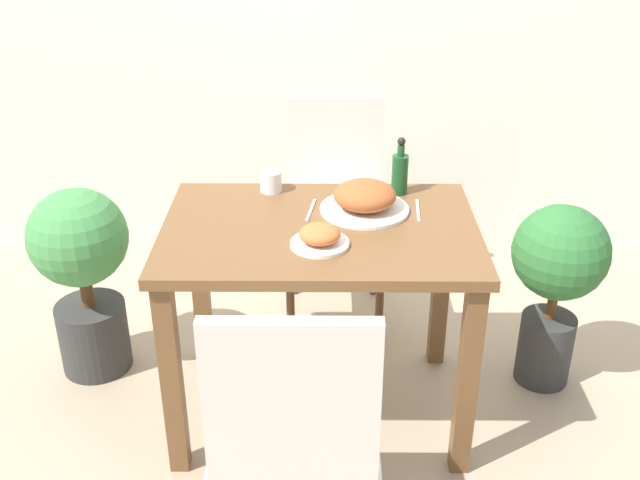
{
  "coord_description": "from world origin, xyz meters",
  "views": [
    {
      "loc": [
        0.01,
        -2.13,
        1.79
      ],
      "look_at": [
        0.0,
        0.0,
        0.68
      ],
      "focal_mm": 42.0,
      "sensor_mm": 36.0,
      "label": 1
    }
  ],
  "objects_px": {
    "potted_plant_right": "(557,274)",
    "drink_cup": "(271,181)",
    "chair_far": "(335,197)",
    "side_plate": "(321,237)",
    "chair_near": "(294,428)",
    "potted_plant_left": "(83,267)",
    "food_plate": "(365,198)",
    "sauce_bottle": "(400,172)"
  },
  "relations": [
    {
      "from": "chair_near",
      "to": "potted_plant_left",
      "type": "height_order",
      "value": "chair_near"
    },
    {
      "from": "side_plate",
      "to": "sauce_bottle",
      "type": "relative_size",
      "value": 0.88
    },
    {
      "from": "side_plate",
      "to": "drink_cup",
      "type": "bearing_deg",
      "value": 113.54
    },
    {
      "from": "chair_near",
      "to": "chair_far",
      "type": "height_order",
      "value": "same"
    },
    {
      "from": "chair_near",
      "to": "potted_plant_left",
      "type": "distance_m",
      "value": 1.26
    },
    {
      "from": "side_plate",
      "to": "potted_plant_left",
      "type": "relative_size",
      "value": 0.24
    },
    {
      "from": "chair_far",
      "to": "side_plate",
      "type": "bearing_deg",
      "value": -93.7
    },
    {
      "from": "food_plate",
      "to": "sauce_bottle",
      "type": "relative_size",
      "value": 1.44
    },
    {
      "from": "food_plate",
      "to": "drink_cup",
      "type": "relative_size",
      "value": 3.88
    },
    {
      "from": "drink_cup",
      "to": "potted_plant_left",
      "type": "xyz_separation_m",
      "value": [
        -0.7,
        -0.03,
        -0.33
      ]
    },
    {
      "from": "drink_cup",
      "to": "side_plate",
      "type": "bearing_deg",
      "value": -66.46
    },
    {
      "from": "drink_cup",
      "to": "sauce_bottle",
      "type": "distance_m",
      "value": 0.45
    },
    {
      "from": "food_plate",
      "to": "potted_plant_right",
      "type": "distance_m",
      "value": 0.77
    },
    {
      "from": "chair_near",
      "to": "drink_cup",
      "type": "height_order",
      "value": "chair_near"
    },
    {
      "from": "chair_far",
      "to": "sauce_bottle",
      "type": "distance_m",
      "value": 0.56
    },
    {
      "from": "side_plate",
      "to": "potted_plant_right",
      "type": "bearing_deg",
      "value": 20.27
    },
    {
      "from": "chair_far",
      "to": "potted_plant_left",
      "type": "xyz_separation_m",
      "value": [
        -0.93,
        -0.45,
        -0.09
      ]
    },
    {
      "from": "sauce_bottle",
      "to": "potted_plant_right",
      "type": "bearing_deg",
      "value": -8.48
    },
    {
      "from": "chair_near",
      "to": "side_plate",
      "type": "relative_size",
      "value": 5.12
    },
    {
      "from": "chair_near",
      "to": "potted_plant_right",
      "type": "distance_m",
      "value": 1.26
    },
    {
      "from": "food_plate",
      "to": "sauce_bottle",
      "type": "distance_m",
      "value": 0.2
    },
    {
      "from": "food_plate",
      "to": "side_plate",
      "type": "height_order",
      "value": "food_plate"
    },
    {
      "from": "potted_plant_left",
      "to": "drink_cup",
      "type": "bearing_deg",
      "value": 2.52
    },
    {
      "from": "potted_plant_right",
      "to": "drink_cup",
      "type": "bearing_deg",
      "value": 174.46
    },
    {
      "from": "side_plate",
      "to": "sauce_bottle",
      "type": "bearing_deg",
      "value": 55.69
    },
    {
      "from": "food_plate",
      "to": "side_plate",
      "type": "xyz_separation_m",
      "value": [
        -0.14,
        -0.25,
        -0.02
      ]
    },
    {
      "from": "chair_far",
      "to": "potted_plant_left",
      "type": "bearing_deg",
      "value": -154.37
    },
    {
      "from": "chair_far",
      "to": "side_plate",
      "type": "distance_m",
      "value": 0.86
    },
    {
      "from": "chair_far",
      "to": "potted_plant_right",
      "type": "height_order",
      "value": "chair_far"
    },
    {
      "from": "side_plate",
      "to": "drink_cup",
      "type": "xyz_separation_m",
      "value": [
        -0.18,
        0.41,
        0.01
      ]
    },
    {
      "from": "chair_near",
      "to": "chair_far",
      "type": "distance_m",
      "value": 1.4
    },
    {
      "from": "chair_near",
      "to": "chair_far",
      "type": "relative_size",
      "value": 1.0
    },
    {
      "from": "chair_far",
      "to": "side_plate",
      "type": "xyz_separation_m",
      "value": [
        -0.05,
        -0.82,
        0.24
      ]
    },
    {
      "from": "chair_far",
      "to": "potted_plant_right",
      "type": "distance_m",
      "value": 0.94
    },
    {
      "from": "potted_plant_left",
      "to": "side_plate",
      "type": "bearing_deg",
      "value": -23.34
    },
    {
      "from": "side_plate",
      "to": "potted_plant_left",
      "type": "xyz_separation_m",
      "value": [
        -0.87,
        0.38,
        -0.32
      ]
    },
    {
      "from": "chair_near",
      "to": "potted_plant_left",
      "type": "bearing_deg",
      "value": -49.56
    },
    {
      "from": "chair_near",
      "to": "potted_plant_left",
      "type": "xyz_separation_m",
      "value": [
        -0.81,
        0.95,
        -0.09
      ]
    },
    {
      "from": "drink_cup",
      "to": "sauce_bottle",
      "type": "xyz_separation_m",
      "value": [
        0.45,
        -0.01,
        0.04
      ]
    },
    {
      "from": "chair_far",
      "to": "side_plate",
      "type": "height_order",
      "value": "chair_far"
    },
    {
      "from": "side_plate",
      "to": "potted_plant_left",
      "type": "height_order",
      "value": "side_plate"
    },
    {
      "from": "chair_near",
      "to": "potted_plant_right",
      "type": "height_order",
      "value": "chair_near"
    }
  ]
}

